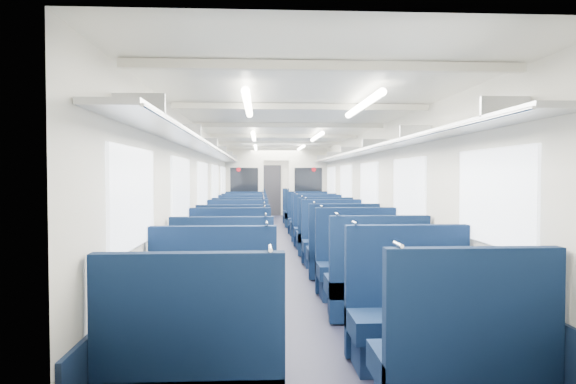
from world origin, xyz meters
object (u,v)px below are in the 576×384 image
(seat_2, at_px, (212,324))
(seat_7, at_px, (357,269))
(seat_8, at_px, (234,258))
(seat_9, at_px, (342,255))
(seat_3, at_px, (411,321))
(seat_15, at_px, (318,231))
(seat_10, at_px, (238,246))
(seat_19, at_px, (308,221))
(seat_11, at_px, (332,245))
(seat_16, at_px, (244,226))
(end_door, at_px, (271,190))
(seat_1, at_px, (462,370))
(bulkhead, at_px, (276,188))
(seat_12, at_px, (240,238))
(seat_14, at_px, (242,231))
(seat_23, at_px, (299,213))
(seat_18, at_px, (245,222))
(seat_0, at_px, (193,383))
(seat_4, at_px, (223,290))
(seat_22, at_px, (248,213))
(seat_5, at_px, (376,287))
(seat_6, at_px, (230,270))
(seat_13, at_px, (324,237))
(seat_21, at_px, (302,215))
(seat_20, at_px, (247,216))
(seat_17, at_px, (313,226))

(seat_2, xyz_separation_m, seat_7, (1.66, 2.40, 0.00))
(seat_8, relative_size, seat_9, 1.00)
(seat_3, distance_m, seat_15, 6.95)
(seat_10, xyz_separation_m, seat_19, (1.66, 4.66, 0.00))
(seat_11, bearing_deg, seat_16, 115.73)
(end_door, height_order, seat_1, end_door)
(bulkhead, xyz_separation_m, seat_12, (-0.83, -4.00, -0.87))
(seat_7, bearing_deg, bulkhead, 96.38)
(seat_10, relative_size, seat_12, 1.00)
(seat_3, distance_m, seat_8, 3.79)
(seat_14, xyz_separation_m, seat_23, (1.66, 5.45, 0.00))
(end_door, bearing_deg, seat_18, -96.86)
(seat_0, xyz_separation_m, seat_3, (1.66, 1.20, 0.00))
(seat_2, bearing_deg, seat_19, 79.95)
(seat_4, height_order, seat_15, same)
(seat_3, bearing_deg, seat_22, 97.61)
(seat_19, bearing_deg, seat_12, -115.17)
(seat_7, xyz_separation_m, seat_23, (0.00, 10.05, 0.00))
(seat_2, relative_size, seat_12, 1.00)
(end_door, distance_m, seat_22, 3.87)
(seat_11, bearing_deg, seat_12, 146.66)
(seat_5, distance_m, seat_15, 5.63)
(seat_6, relative_size, seat_22, 1.00)
(seat_1, relative_size, seat_13, 1.00)
(seat_15, height_order, seat_21, same)
(seat_1, bearing_deg, seat_13, 90.00)
(seat_7, relative_size, seat_10, 1.00)
(seat_14, bearing_deg, seat_13, -34.25)
(seat_20, bearing_deg, seat_7, -79.35)
(seat_3, distance_m, seat_7, 2.39)
(seat_0, distance_m, seat_23, 13.74)
(seat_17, height_order, seat_23, same)
(seat_12, xyz_separation_m, seat_18, (0.00, 3.42, 0.00))
(seat_23, bearing_deg, seat_7, -90.00)
(seat_10, bearing_deg, seat_14, 90.00)
(seat_14, bearing_deg, seat_10, -90.00)
(seat_4, relative_size, seat_14, 1.00)
(seat_1, height_order, seat_17, same)
(end_door, relative_size, seat_13, 1.68)
(seat_23, bearing_deg, seat_0, -96.94)
(seat_7, bearing_deg, seat_20, 100.65)
(seat_22, bearing_deg, seat_12, -90.00)
(seat_16, bearing_deg, end_door, 84.05)
(seat_17, bearing_deg, seat_20, 117.41)
(seat_7, height_order, seat_16, same)
(seat_3, distance_m, seat_20, 11.34)
(seat_11, xyz_separation_m, seat_16, (-1.66, 3.44, 0.00))
(seat_8, height_order, seat_21, same)
(seat_4, relative_size, seat_20, 1.00)
(seat_3, relative_size, seat_8, 1.00)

